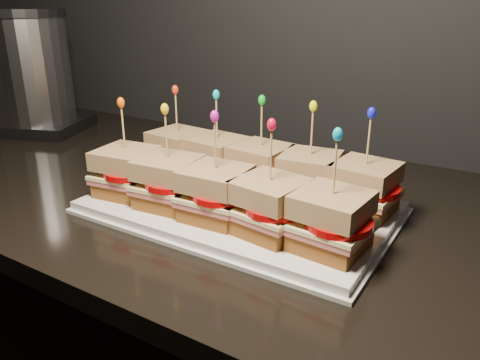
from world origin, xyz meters
The scene contains 77 objects.
granite_slab centered at (-0.73, 1.67, 0.89)m, with size 2.55×0.69×0.03m, color black.
platter centered at (-0.51, 1.60, 0.92)m, with size 0.46×0.28×0.02m, color white.
platter_rim centered at (-0.51, 1.60, 0.91)m, with size 0.47×0.29×0.01m, color white.
sandwich_0_bread_bot centered at (-0.68, 1.67, 0.94)m, with size 0.08×0.08×0.02m, color brown.
sandwich_0_ham centered at (-0.68, 1.67, 0.95)m, with size 0.09×0.09×0.01m, color #CD6158.
sandwich_0_cheese centered at (-0.68, 1.67, 0.96)m, with size 0.09×0.09×0.01m, color #FFF5A3.
sandwich_0_tomato centered at (-0.67, 1.66, 0.97)m, with size 0.08×0.08×0.01m, color #BB0607.
sandwich_0_bread_top centered at (-0.68, 1.67, 0.99)m, with size 0.09×0.09×0.03m, color brown.
sandwich_0_pick centered at (-0.68, 1.67, 1.03)m, with size 0.00×0.00×0.09m, color tan.
sandwich_0_frill centered at (-0.68, 1.67, 1.08)m, with size 0.01×0.01×0.02m, color red.
sandwich_1_bread_bot centered at (-0.59, 1.67, 0.94)m, with size 0.08×0.08×0.02m, color brown.
sandwich_1_ham centered at (-0.59, 1.67, 0.95)m, with size 0.09×0.09×0.01m, color #CD6158.
sandwich_1_cheese centered at (-0.59, 1.67, 0.96)m, with size 0.09×0.09×0.01m, color #FFF5A3.
sandwich_1_tomato centered at (-0.58, 1.66, 0.97)m, with size 0.08×0.08×0.01m, color #BB0607.
sandwich_1_bread_top centered at (-0.59, 1.67, 0.99)m, with size 0.09×0.09×0.03m, color brown.
sandwich_1_pick centered at (-0.59, 1.67, 1.03)m, with size 0.00×0.00×0.09m, color tan.
sandwich_1_frill centered at (-0.59, 1.67, 1.08)m, with size 0.01×0.01×0.02m, color #10B0C8.
sandwich_2_bread_bot centered at (-0.51, 1.67, 0.94)m, with size 0.08×0.08×0.02m, color brown.
sandwich_2_ham centered at (-0.51, 1.67, 0.95)m, with size 0.09×0.09×0.01m, color #CD6158.
sandwich_2_cheese centered at (-0.51, 1.67, 0.96)m, with size 0.09×0.09×0.01m, color #FFF5A3.
sandwich_2_tomato centered at (-0.49, 1.66, 0.97)m, with size 0.08×0.08×0.01m, color #BB0607.
sandwich_2_bread_top centered at (-0.51, 1.67, 0.99)m, with size 0.09×0.09×0.03m, color brown.
sandwich_2_pick centered at (-0.51, 1.67, 1.03)m, with size 0.00×0.00×0.09m, color tan.
sandwich_2_frill centered at (-0.51, 1.67, 1.08)m, with size 0.01×0.01×0.02m, color green.
sandwich_3_bread_bot centered at (-0.42, 1.67, 0.94)m, with size 0.08×0.08×0.02m, color brown.
sandwich_3_ham centered at (-0.42, 1.67, 0.95)m, with size 0.09×0.09×0.01m, color #CD6158.
sandwich_3_cheese centered at (-0.42, 1.67, 0.96)m, with size 0.09×0.09×0.01m, color #FFF5A3.
sandwich_3_tomato centered at (-0.41, 1.66, 0.97)m, with size 0.08×0.08×0.01m, color #BB0607.
sandwich_3_bread_top centered at (-0.42, 1.67, 0.99)m, with size 0.09×0.09×0.03m, color brown.
sandwich_3_pick centered at (-0.42, 1.67, 1.03)m, with size 0.00×0.00×0.09m, color tan.
sandwich_3_frill centered at (-0.42, 1.67, 1.08)m, with size 0.01×0.01×0.02m, color #F8F208.
sandwich_4_bread_bot centered at (-0.33, 1.67, 0.94)m, with size 0.08×0.08×0.02m, color brown.
sandwich_4_ham centered at (-0.33, 1.67, 0.95)m, with size 0.09×0.09×0.01m, color #CD6158.
sandwich_4_cheese centered at (-0.33, 1.67, 0.96)m, with size 0.09×0.09×0.01m, color #FFF5A3.
sandwich_4_tomato centered at (-0.32, 1.66, 0.97)m, with size 0.08×0.08×0.01m, color #BB0607.
sandwich_4_bread_top centered at (-0.33, 1.67, 0.99)m, with size 0.09×0.09×0.03m, color brown.
sandwich_4_pick centered at (-0.33, 1.67, 1.03)m, with size 0.00×0.00×0.09m, color tan.
sandwich_4_frill centered at (-0.33, 1.67, 1.08)m, with size 0.01×0.01×0.02m, color #1318D9.
sandwich_5_bread_bot centered at (-0.68, 1.54, 0.94)m, with size 0.08×0.08×0.02m, color brown.
sandwich_5_ham centered at (-0.68, 1.54, 0.95)m, with size 0.09×0.09×0.01m, color #CD6158.
sandwich_5_cheese centered at (-0.68, 1.54, 0.96)m, with size 0.09×0.09×0.01m, color #FFF5A3.
sandwich_5_tomato centered at (-0.67, 1.53, 0.97)m, with size 0.08×0.08×0.01m, color #BB0607.
sandwich_5_bread_top centered at (-0.68, 1.54, 0.99)m, with size 0.09×0.09×0.03m, color brown.
sandwich_5_pick centered at (-0.68, 1.54, 1.03)m, with size 0.00×0.00×0.09m, color tan.
sandwich_5_frill centered at (-0.68, 1.54, 1.08)m, with size 0.01×0.01×0.02m, color #F25209.
sandwich_6_bread_bot centered at (-0.59, 1.54, 0.94)m, with size 0.08×0.08×0.02m, color brown.
sandwich_6_ham centered at (-0.59, 1.54, 0.95)m, with size 0.09×0.09×0.01m, color #CD6158.
sandwich_6_cheese centered at (-0.59, 1.54, 0.96)m, with size 0.09×0.09×0.01m, color #FFF5A3.
sandwich_6_tomato centered at (-0.58, 1.53, 0.97)m, with size 0.08×0.08×0.01m, color #BB0607.
sandwich_6_bread_top centered at (-0.59, 1.54, 0.99)m, with size 0.09×0.09×0.03m, color brown.
sandwich_6_pick centered at (-0.59, 1.54, 1.03)m, with size 0.00×0.00×0.09m, color tan.
sandwich_6_frill centered at (-0.59, 1.54, 1.08)m, with size 0.01×0.01×0.02m, color yellow.
sandwich_7_bread_bot centered at (-0.51, 1.54, 0.94)m, with size 0.08×0.08×0.02m, color brown.
sandwich_7_ham centered at (-0.51, 1.54, 0.95)m, with size 0.09×0.09×0.01m, color #CD6158.
sandwich_7_cheese centered at (-0.51, 1.54, 0.96)m, with size 0.09×0.09×0.01m, color #FFF5A3.
sandwich_7_tomato centered at (-0.49, 1.53, 0.97)m, with size 0.08×0.08×0.01m, color #BB0607.
sandwich_7_bread_top centered at (-0.51, 1.54, 0.99)m, with size 0.09×0.09×0.03m, color brown.
sandwich_7_pick centered at (-0.51, 1.54, 1.03)m, with size 0.00×0.00×0.09m, color tan.
sandwich_7_frill centered at (-0.51, 1.54, 1.08)m, with size 0.01×0.01×0.02m, color #C61AA3.
sandwich_8_bread_bot centered at (-0.42, 1.54, 0.94)m, with size 0.08×0.08×0.02m, color brown.
sandwich_8_ham centered at (-0.42, 1.54, 0.95)m, with size 0.09×0.09×0.01m, color #CD6158.
sandwich_8_cheese centered at (-0.42, 1.54, 0.96)m, with size 0.09×0.09×0.01m, color #FFF5A3.
sandwich_8_tomato centered at (-0.41, 1.53, 0.97)m, with size 0.08×0.08×0.01m, color #BB0607.
sandwich_8_bread_top centered at (-0.42, 1.54, 0.99)m, with size 0.09×0.09×0.03m, color brown.
sandwich_8_pick centered at (-0.42, 1.54, 1.03)m, with size 0.00×0.00×0.09m, color tan.
sandwich_8_frill centered at (-0.42, 1.54, 1.08)m, with size 0.01×0.01×0.02m, color red.
sandwich_9_bread_bot centered at (-0.33, 1.54, 0.94)m, with size 0.08×0.08×0.02m, color brown.
sandwich_9_ham centered at (-0.33, 1.54, 0.95)m, with size 0.09×0.09×0.01m, color #CD6158.
sandwich_9_cheese centered at (-0.33, 1.54, 0.96)m, with size 0.09×0.09×0.01m, color #FFF5A3.
sandwich_9_tomato centered at (-0.32, 1.53, 0.97)m, with size 0.08×0.08×0.01m, color #BB0607.
sandwich_9_bread_top centered at (-0.33, 1.54, 0.99)m, with size 0.09×0.09×0.03m, color brown.
sandwich_9_pick centered at (-0.33, 1.54, 1.03)m, with size 0.00×0.00×0.09m, color tan.
sandwich_9_frill centered at (-0.33, 1.54, 1.08)m, with size 0.01×0.01×0.02m, color #0C93BD.
appliance_base centered at (-1.22, 1.76, 0.92)m, with size 0.23×0.19×0.03m, color #262628.
appliance_body centered at (-1.22, 1.76, 1.06)m, with size 0.19×0.19×0.25m, color silver.
appliance_lid centered at (-1.22, 1.76, 1.20)m, with size 0.20×0.20×0.02m, color #262628.
appliance centered at (-1.22, 1.76, 1.06)m, with size 0.23×0.19×0.30m, color silver, non-canonical shape.
Camera 1 is at (-0.15, 1.03, 1.22)m, focal length 35.00 mm.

